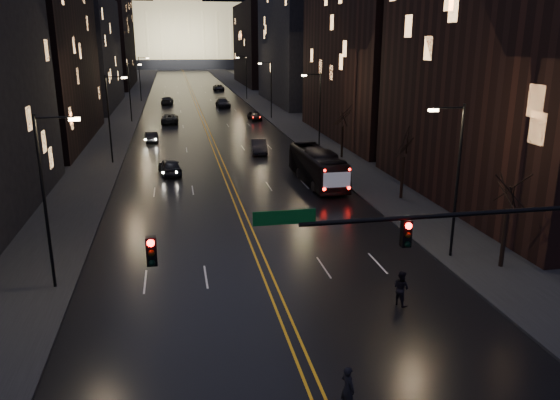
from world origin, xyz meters
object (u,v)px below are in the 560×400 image
pedestrian_a (348,388)px  pedestrian_b (401,288)px  oncoming_car_b (151,137)px  oncoming_car_a (170,166)px  receding_car_a (259,146)px  bus (317,167)px  traffic_signal (466,242)px

pedestrian_a → pedestrian_b: 8.56m
oncoming_car_b → pedestrian_b: (13.22, -47.03, 0.20)m
oncoming_car_a → receding_car_a: 12.91m
bus → traffic_signal: bearing=-95.3°
receding_car_a → pedestrian_a: size_ratio=2.82×
bus → pedestrian_b: 23.46m
traffic_signal → bus: size_ratio=1.59×
bus → oncoming_car_b: 28.14m
traffic_signal → pedestrian_b: bearing=91.8°
pedestrian_b → pedestrian_a: bearing=117.3°
pedestrian_a → pedestrian_b: pedestrian_b is taller
oncoming_car_b → oncoming_car_a: bearing=91.0°
oncoming_car_b → receding_car_a: (12.15, -9.49, 0.11)m
receding_car_a → pedestrian_b: bearing=-83.3°
bus → oncoming_car_b: bus is taller
oncoming_car_b → pedestrian_a: size_ratio=2.43×
traffic_signal → oncoming_car_b: bearing=104.4°
bus → oncoming_car_a: size_ratio=2.37×
oncoming_car_a → oncoming_car_b: 17.98m
bus → oncoming_car_a: bus is taller
bus → pedestrian_b: bus is taller
receding_car_a → pedestrian_b: (1.07, -37.54, 0.10)m
oncoming_car_a → pedestrian_b: size_ratio=2.62×
pedestrian_a → oncoming_car_a: bearing=-12.5°
receding_car_a → oncoming_car_a: bearing=-134.7°
pedestrian_a → pedestrian_b: bearing=-57.1°
bus → pedestrian_a: bearing=-104.4°
oncoming_car_a → pedestrian_b: pedestrian_b is taller
oncoming_car_b → pedestrian_a: 54.67m
bus → oncoming_car_a: 14.18m
oncoming_car_b → receding_car_a: bearing=135.7°
bus → pedestrian_a: 31.15m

